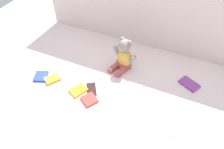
# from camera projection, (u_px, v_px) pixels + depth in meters

# --- Properties ---
(ground_plane) EXTENTS (3.20, 3.20, 0.00)m
(ground_plane) POSITION_uv_depth(u_px,v_px,m) (117.00, 75.00, 1.59)
(ground_plane) COLOR silver
(backdrop_drape) EXTENTS (1.72, 0.03, 0.68)m
(backdrop_drape) POSITION_uv_depth(u_px,v_px,m) (140.00, 7.00, 1.64)
(backdrop_drape) COLOR silver
(backdrop_drape) RESTS_ON ground_plane
(teddy_bear) EXTENTS (0.22, 0.22, 0.26)m
(teddy_bear) POSITION_uv_depth(u_px,v_px,m) (124.00, 57.00, 1.59)
(teddy_bear) COLOR #E5B24C
(teddy_bear) RESTS_ON ground_plane
(book_case_0) EXTENTS (0.13, 0.15, 0.01)m
(book_case_0) POSITION_uv_depth(u_px,v_px,m) (91.00, 89.00, 1.48)
(book_case_0) COLOR black
(book_case_0) RESTS_ON ground_plane
(book_case_1) EXTENTS (0.13, 0.13, 0.02)m
(book_case_1) POSITION_uv_depth(u_px,v_px,m) (41.00, 76.00, 1.57)
(book_case_1) COLOR #314CA6
(book_case_1) RESTS_ON ground_plane
(book_case_2) EXTENTS (0.16, 0.14, 0.01)m
(book_case_2) POSITION_uv_depth(u_px,v_px,m) (189.00, 84.00, 1.51)
(book_case_2) COLOR #7E378D
(book_case_2) RESTS_ON ground_plane
(book_case_3) EXTENTS (0.11, 0.14, 0.01)m
(book_case_3) POSITION_uv_depth(u_px,v_px,m) (174.00, 127.00, 1.27)
(book_case_3) COLOR #969A9B
(book_case_3) RESTS_ON ground_plane
(book_case_4) EXTENTS (0.13, 0.14, 0.01)m
(book_case_4) POSITION_uv_depth(u_px,v_px,m) (78.00, 90.00, 1.48)
(book_case_4) COLOR orange
(book_case_4) RESTS_ON ground_plane
(book_case_5) EXTENTS (0.13, 0.13, 0.02)m
(book_case_5) POSITION_uv_depth(u_px,v_px,m) (89.00, 100.00, 1.41)
(book_case_5) COLOR #CF3E34
(book_case_5) RESTS_ON ground_plane
(book_case_6) EXTENTS (0.13, 0.13, 0.02)m
(book_case_6) POSITION_uv_depth(u_px,v_px,m) (52.00, 79.00, 1.55)
(book_case_6) COLOR gold
(book_case_6) RESTS_ON ground_plane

